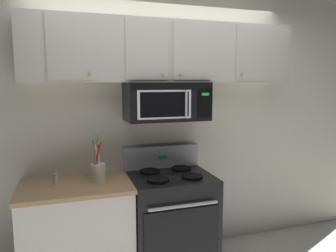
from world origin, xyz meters
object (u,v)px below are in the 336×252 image
at_px(stove_range, 170,219).
at_px(over_range_microwave, 166,101).
at_px(salt_shaker, 56,179).
at_px(utensil_crock_cream, 98,169).

height_order(stove_range, over_range_microwave, over_range_microwave).
bearing_deg(salt_shaker, stove_range, -2.58).
relative_size(stove_range, over_range_microwave, 1.47).
xyz_separation_m(over_range_microwave, salt_shaker, (-1.00, -0.07, -0.63)).
distance_m(utensil_crock_cream, salt_shaker, 0.36).
height_order(utensil_crock_cream, salt_shaker, utensil_crock_cream).
bearing_deg(utensil_crock_cream, stove_range, -2.36).
xyz_separation_m(over_range_microwave, utensil_crock_cream, (-0.65, -0.09, -0.57)).
distance_m(over_range_microwave, salt_shaker, 1.18).
bearing_deg(stove_range, salt_shaker, 177.42).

